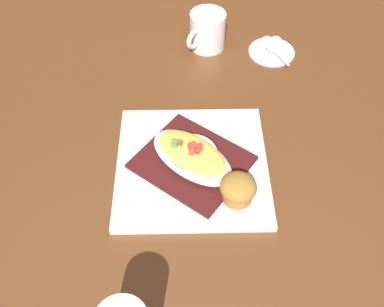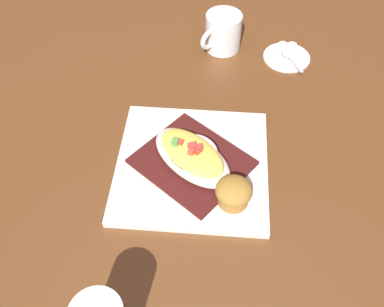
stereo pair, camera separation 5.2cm
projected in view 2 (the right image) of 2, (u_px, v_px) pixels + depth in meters
name	position (u px, v px, depth m)	size (l,w,h in m)	color
ground_plane	(192.00, 167.00, 0.87)	(2.60, 2.60, 0.00)	brown
square_plate	(192.00, 165.00, 0.87)	(0.30, 0.30, 0.01)	white
folded_napkin	(192.00, 162.00, 0.86)	(0.20, 0.17, 0.01)	#451614
gratin_dish	(192.00, 155.00, 0.84)	(0.19, 0.20, 0.05)	silver
muffin	(234.00, 193.00, 0.79)	(0.07, 0.07, 0.05)	#A06D2F
coffee_mug	(223.00, 34.00, 1.08)	(0.11, 0.10, 0.09)	white
creamer_saucer	(287.00, 57.00, 1.09)	(0.12, 0.12, 0.01)	white
spoon	(288.00, 55.00, 1.08)	(0.09, 0.06, 0.01)	silver
creamer_cup_0	(292.00, 47.00, 1.09)	(0.02, 0.02, 0.02)	white
creamer_cup_1	(283.00, 46.00, 1.09)	(0.02, 0.02, 0.02)	white
creamer_cup_2	(277.00, 51.00, 1.08)	(0.02, 0.02, 0.02)	white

